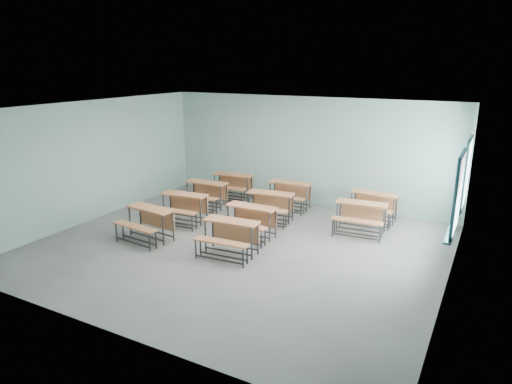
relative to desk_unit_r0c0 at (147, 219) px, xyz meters
The scene contains 11 objects.
room 2.58m from the desk_unit_r0c0, 17.25° to the left, with size 9.04×8.04×3.24m.
desk_unit_r0c0 is the anchor object (origin of this frame).
desk_unit_r0c1 2.21m from the desk_unit_r0c0, ahead, with size 1.31×0.93×0.78m.
desk_unit_r1c0 1.38m from the desk_unit_r0c0, 89.92° to the left, with size 1.32×0.94×0.78m.
desk_unit_r1c1 2.45m from the desk_unit_r0c0, 31.58° to the left, with size 1.26×0.85×0.78m.
desk_unit_r2c0 2.72m from the desk_unit_r0c0, 94.36° to the left, with size 1.28×0.88×0.78m.
desk_unit_r2c1 3.25m from the desk_unit_r0c0, 52.42° to the left, with size 1.34×0.97×0.78m.
desk_unit_r2c2 5.23m from the desk_unit_r0c0, 33.01° to the left, with size 1.31×0.94×0.78m.
desk_unit_r3c0 3.93m from the desk_unit_r0c0, 90.40° to the left, with size 1.31×0.94×0.78m.
desk_unit_r3c1 4.32m from the desk_unit_r0c0, 62.74° to the left, with size 1.29×0.90×0.78m.
desk_unit_r3c2 5.88m from the desk_unit_r0c0, 41.25° to the left, with size 1.28×0.89×0.78m.
Camera 1 is at (5.05, -8.52, 4.14)m, focal length 32.00 mm.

